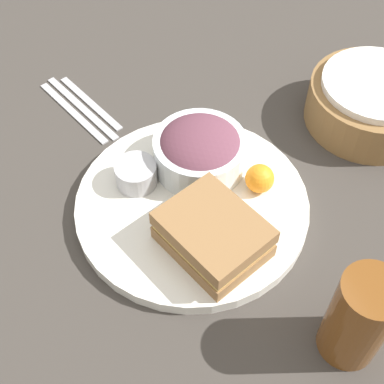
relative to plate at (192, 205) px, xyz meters
The scene contains 11 objects.
ground_plane 0.01m from the plate, ahead, with size 4.00×4.00×0.00m, color #3D3833.
plate is the anchor object (origin of this frame).
sandwich 0.09m from the plate, ahead, with size 0.16×0.15×0.06m.
salad_bowl 0.08m from the plate, 150.71° to the left, with size 0.14×0.14×0.07m.
dressing_cup 0.09m from the plate, 132.90° to the right, with size 0.06×0.06×0.04m, color #B7B7BC.
orange_wedge 0.11m from the plate, 84.01° to the left, with size 0.04×0.04×0.04m, color orange.
drink_glass 0.29m from the plate, 22.84° to the left, with size 0.07×0.07×0.14m, color brown.
bread_basket 0.35m from the plate, 102.82° to the left, with size 0.21×0.21×0.08m.
fork 0.29m from the plate, 154.82° to the right, with size 0.19×0.01×0.01m, color #B2B2B7.
knife 0.29m from the plate, 158.40° to the right, with size 0.20×0.01×0.01m, color #B2B2B7.
spoon 0.29m from the plate, 161.99° to the right, with size 0.17×0.01×0.01m, color #B2B2B7.
Camera 1 is at (0.44, -0.16, 0.63)m, focal length 50.00 mm.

